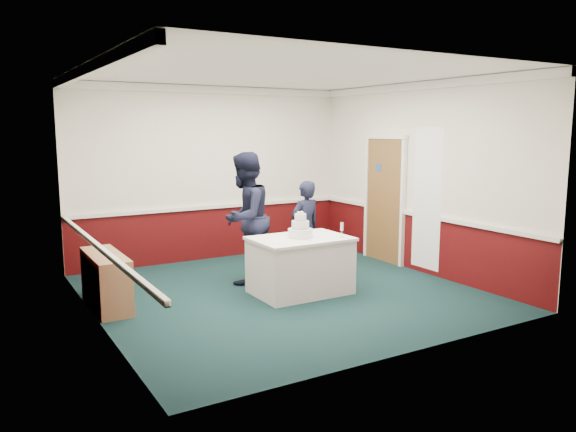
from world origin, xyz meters
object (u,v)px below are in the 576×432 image
champagne_flute (342,227)px  person_woman (305,228)px  person_man (245,218)px  sideboard (106,281)px  cake_knife (306,240)px  wedding_cake (300,230)px  cake_table (300,265)px

champagne_flute → person_woman: bearing=85.3°
champagne_flute → person_man: size_ratio=0.11×
sideboard → person_woman: size_ratio=0.81×
cake_knife → person_woman: bearing=42.7°
cake_knife → champagne_flute: 0.55m
champagne_flute → person_woman: 1.11m
wedding_cake → person_woman: (0.59, 0.81, -0.16)m
sideboard → person_man: (2.07, 0.19, 0.62)m
cake_table → person_woman: (0.59, 0.81, 0.34)m
wedding_cake → cake_knife: (-0.03, -0.20, -0.11)m
wedding_cake → person_woman: size_ratio=0.25×
cake_table → cake_knife: bearing=-98.5°
wedding_cake → person_woman: 1.02m
person_man → sideboard: bearing=-31.4°
person_man → cake_table: bearing=77.5°
cake_table → cake_knife: 0.44m
wedding_cake → cake_knife: wedding_cake is taller
cake_knife → person_woman: 1.19m
wedding_cake → champagne_flute: bearing=-29.2°
sideboard → cake_knife: 2.65m
wedding_cake → person_man: person_man is taller
cake_table → wedding_cake: (0.00, 0.00, 0.50)m
cake_knife → person_woman: (0.62, 1.01, -0.05)m
sideboard → cake_knife: cake_knife is taller
wedding_cake → champagne_flute: wedding_cake is taller
person_man → champagne_flute: bearing=90.8°
champagne_flute → person_man: (-0.90, 1.18, 0.04)m
cake_knife → champagne_flute: bearing=-24.4°
cake_knife → person_man: size_ratio=0.11×
sideboard → person_woman: person_woman is taller
sideboard → cake_table: (2.48, -0.72, 0.05)m
sideboard → wedding_cake: 2.63m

